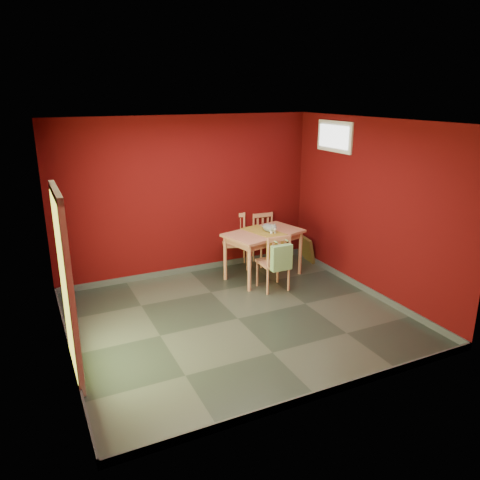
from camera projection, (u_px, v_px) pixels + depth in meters
name	position (u px, v px, depth m)	size (l,w,h in m)	color
ground	(238.00, 319.00, 6.58)	(4.50, 4.50, 0.00)	#2D342D
room_shell	(238.00, 315.00, 6.57)	(4.50, 4.50, 4.50)	#4C0709
doorway	(65.00, 281.00, 4.98)	(0.06, 1.01, 2.13)	#B7D838
window	(334.00, 136.00, 7.64)	(0.05, 0.90, 0.50)	white
outlet_plate	(269.00, 244.00, 8.86)	(0.08, 0.01, 0.12)	silver
dining_table	(264.00, 238.00, 7.87)	(1.43, 1.04, 0.81)	tan
table_runner	(267.00, 237.00, 7.74)	(0.55, 0.86, 0.40)	olive
chair_far_left	(235.00, 240.00, 8.42)	(0.57, 0.57, 0.97)	tan
chair_far_right	(266.00, 238.00, 8.61)	(0.46, 0.46, 0.92)	tan
chair_near	(274.00, 261.00, 7.42)	(0.45, 0.45, 0.94)	tan
tote_bag	(281.00, 258.00, 7.18)	(0.34, 0.20, 0.47)	#7AA66A
cat	(269.00, 226.00, 7.82)	(0.19, 0.37, 0.18)	slate
picture_frame	(307.00, 249.00, 8.78)	(0.21, 0.47, 0.46)	brown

